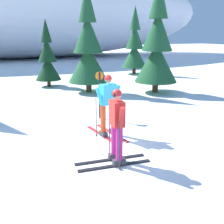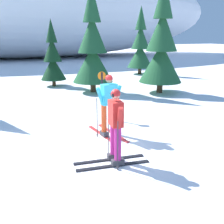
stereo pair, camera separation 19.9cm
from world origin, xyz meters
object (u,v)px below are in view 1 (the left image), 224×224
(skier_cyan_jacket, at_px, (108,104))
(pine_tree_center_left, at_px, (47,59))
(pine_tree_far_right, at_px, (134,46))
(pine_tree_right, at_px, (157,46))
(trail_marker_post, at_px, (100,92))
(skier_red_jacket, at_px, (116,126))
(pine_tree_center_right, at_px, (88,48))

(skier_cyan_jacket, xyz_separation_m, pine_tree_center_left, (0.30, 8.47, 0.59))
(skier_cyan_jacket, height_order, pine_tree_far_right, pine_tree_far_right)
(pine_tree_right, xyz_separation_m, pine_tree_far_right, (2.40, 6.23, -0.27))
(pine_tree_right, height_order, trail_marker_post, pine_tree_right)
(skier_cyan_jacket, bearing_deg, pine_tree_far_right, 56.54)
(skier_cyan_jacket, xyz_separation_m, trail_marker_post, (0.46, 1.65, -0.01))
(skier_red_jacket, xyz_separation_m, pine_tree_far_right, (7.67, 12.41, 1.09))
(pine_tree_center_left, height_order, trail_marker_post, pine_tree_center_left)
(pine_tree_center_right, bearing_deg, pine_tree_far_right, 41.29)
(pine_tree_center_right, height_order, trail_marker_post, pine_tree_center_right)
(pine_tree_center_right, distance_m, pine_tree_right, 3.33)
(pine_tree_right, relative_size, trail_marker_post, 3.32)
(pine_tree_far_right, bearing_deg, pine_tree_center_right, -138.71)
(trail_marker_post, bearing_deg, pine_tree_center_left, 91.33)
(pine_tree_center_right, bearing_deg, skier_red_jacket, -106.73)
(skier_cyan_jacket, distance_m, pine_tree_far_right, 12.92)
(pine_tree_center_left, relative_size, trail_marker_post, 2.24)
(skier_cyan_jacket, relative_size, pine_tree_far_right, 0.37)
(pine_tree_center_right, bearing_deg, pine_tree_center_left, 120.75)
(pine_tree_center_right, relative_size, pine_tree_right, 0.95)
(pine_tree_center_left, distance_m, pine_tree_right, 5.96)
(skier_red_jacket, height_order, pine_tree_center_right, pine_tree_center_right)
(skier_cyan_jacket, relative_size, pine_tree_center_left, 0.49)
(skier_cyan_jacket, bearing_deg, trail_marker_post, 74.55)
(pine_tree_center_left, bearing_deg, pine_tree_right, -41.89)
(pine_tree_right, bearing_deg, pine_tree_center_right, 152.81)
(skier_red_jacket, relative_size, trail_marker_post, 1.06)
(pine_tree_center_right, distance_m, pine_tree_far_right, 7.13)
(skier_cyan_jacket, height_order, trail_marker_post, skier_cyan_jacket)
(trail_marker_post, bearing_deg, skier_cyan_jacket, -105.45)
(pine_tree_center_left, height_order, pine_tree_center_right, pine_tree_center_right)
(skier_cyan_jacket, bearing_deg, pine_tree_center_right, 73.89)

